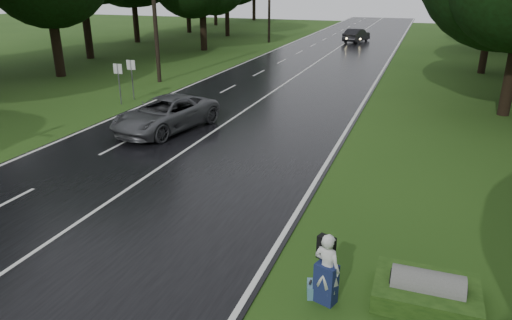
{
  "coord_description": "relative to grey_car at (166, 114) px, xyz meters",
  "views": [
    {
      "loc": [
        8.93,
        -7.71,
        6.56
      ],
      "look_at": [
        4.07,
        5.75,
        1.1
      ],
      "focal_mm": 32.84,
      "sensor_mm": 36.0,
      "label": 1
    }
  ],
  "objects": [
    {
      "name": "ground",
      "position": [
        2.19,
        -10.7,
        -0.81
      ],
      "size": [
        160.0,
        160.0,
        0.0
      ],
      "primitive_type": "plane",
      "color": "#294B16",
      "rests_on": "ground"
    },
    {
      "name": "road",
      "position": [
        2.19,
        9.3,
        -0.79
      ],
      "size": [
        12.0,
        140.0,
        0.04
      ],
      "primitive_type": "cube",
      "color": "black",
      "rests_on": "ground"
    },
    {
      "name": "lane_center",
      "position": [
        2.19,
        9.3,
        -0.77
      ],
      "size": [
        0.12,
        140.0,
        0.01
      ],
      "primitive_type": "cube",
      "color": "silver",
      "rests_on": "road"
    },
    {
      "name": "grey_car",
      "position": [
        0.0,
        0.0,
        0.0
      ],
      "size": [
        3.71,
        5.97,
        1.54
      ],
      "primitive_type": "imported",
      "rotation": [
        0.0,
        0.0,
        6.06
      ],
      "color": "#494A4E",
      "rests_on": "road"
    },
    {
      "name": "far_car",
      "position": [
        3.2,
        37.79,
        -0.01
      ],
      "size": [
        2.65,
        4.85,
        1.52
      ],
      "primitive_type": "imported",
      "rotation": [
        0.0,
        0.0,
        2.9
      ],
      "color": "black",
      "rests_on": "road"
    },
    {
      "name": "hitchhiker",
      "position": [
        9.65,
        -9.91,
        -0.04
      ],
      "size": [
        0.71,
        0.68,
        1.67
      ],
      "color": "silver",
      "rests_on": "ground"
    },
    {
      "name": "suitcase",
      "position": [
        9.29,
        -9.81,
        -0.66
      ],
      "size": [
        0.24,
        0.45,
        0.3
      ],
      "primitive_type": "cube",
      "rotation": [
        0.0,
        0.0,
        0.28
      ],
      "color": "teal",
      "rests_on": "ground"
    },
    {
      "name": "culvert",
      "position": [
        11.72,
        -9.2,
        -0.81
      ],
      "size": [
        1.52,
        0.76,
        0.76
      ],
      "primitive_type": "cylinder",
      "rotation": [
        0.0,
        1.57,
        0.0
      ],
      "color": "slate",
      "rests_on": "ground"
    },
    {
      "name": "utility_pole_mid",
      "position": [
        -6.31,
        9.96,
        -0.81
      ],
      "size": [
        1.8,
        0.28,
        10.7
      ],
      "primitive_type": null,
      "color": "black",
      "rests_on": "ground"
    },
    {
      "name": "utility_pole_far",
      "position": [
        -6.31,
        34.33,
        -0.81
      ],
      "size": [
        1.8,
        0.28,
        10.58
      ],
      "primitive_type": null,
      "color": "black",
      "rests_on": "ground"
    },
    {
      "name": "road_sign_a",
      "position": [
        -5.01,
        3.57,
        -0.81
      ],
      "size": [
        0.55,
        0.1,
        2.31
      ],
      "primitive_type": null,
      "color": "white",
      "rests_on": "ground"
    },
    {
      "name": "road_sign_b",
      "position": [
        -5.01,
        4.84,
        -0.81
      ],
      "size": [
        0.56,
        0.1,
        2.33
      ],
      "primitive_type": null,
      "color": "white",
      "rests_on": "ground"
    },
    {
      "name": "tree_left_d",
      "position": [
        -14.31,
        9.32,
        -0.81
      ],
      "size": [
        8.6,
        8.6,
        13.44
      ],
      "primitive_type": null,
      "color": "black",
      "rests_on": "ground"
    },
    {
      "name": "tree_left_e",
      "position": [
        -10.49,
        25.79,
        -0.81
      ],
      "size": [
        7.94,
        7.94,
        12.4
      ],
      "primitive_type": null,
      "color": "black",
      "rests_on": "ground"
    },
    {
      "name": "tree_left_f",
      "position": [
        -13.49,
        38.93,
        -0.81
      ],
      "size": [
        9.49,
        9.49,
        14.83
      ],
      "primitive_type": null,
      "color": "black",
      "rests_on": "ground"
    },
    {
      "name": "tree_right_d",
      "position": [
        15.26,
        8.45,
        -0.81
      ],
      "size": [
        8.1,
        8.1,
        12.66
      ],
      "primitive_type": null,
      "color": "black",
      "rests_on": "ground"
    },
    {
      "name": "tree_right_e",
      "position": [
        15.19,
        21.28,
        -0.81
      ],
      "size": [
        7.88,
        7.88,
        12.31
      ],
      "primitive_type": null,
      "color": "black",
      "rests_on": "ground"
    },
    {
      "name": "tree_right_f",
      "position": [
        17.27,
        36.15,
        -0.81
      ],
      "size": [
        9.15,
        9.15,
        14.3
      ],
      "primitive_type": null,
      "color": "black",
      "rests_on": "ground"
    }
  ]
}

